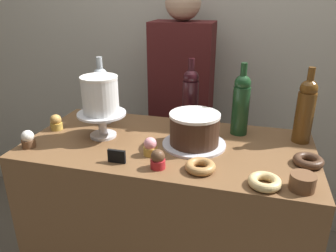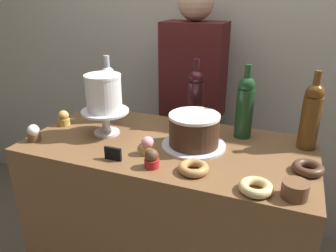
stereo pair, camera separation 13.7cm
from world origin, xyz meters
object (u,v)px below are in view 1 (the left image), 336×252
at_px(cupcake_caramel, 56,123).
at_px(price_sign_chalkboard, 117,156).
at_px(wine_bottle_amber, 305,110).
at_px(donut_chocolate, 308,161).
at_px(chocolate_round_cake, 194,128).
at_px(cupcake_strawberry, 150,147).
at_px(cookie_stack, 302,182).
at_px(cupcake_vanilla, 28,139).
at_px(cake_stand_pedestal, 102,120).
at_px(white_layer_cake, 100,95).
at_px(wine_bottle_green, 241,103).
at_px(cupcake_chocolate, 158,159).
at_px(wine_bottle_clear, 102,95).
at_px(donut_maple, 200,166).
at_px(wine_bottle_dark_red, 190,97).
at_px(barista_figure, 181,115).
at_px(donut_glazed, 265,182).

height_order(cupcake_caramel, price_sign_chalkboard, cupcake_caramel).
xyz_separation_m(wine_bottle_amber, donut_chocolate, (0.01, -0.21, -0.13)).
xyz_separation_m(chocolate_round_cake, cupcake_strawberry, (-0.15, -0.13, -0.04)).
bearing_deg(cookie_stack, wine_bottle_amber, 85.22).
bearing_deg(wine_bottle_amber, cupcake_vanilla, -161.99).
bearing_deg(cake_stand_pedestal, wine_bottle_amber, 11.76).
bearing_deg(white_layer_cake, cupcake_vanilla, -144.29).
xyz_separation_m(white_layer_cake, wine_bottle_green, (0.59, 0.20, -0.05)).
height_order(wine_bottle_green, cupcake_chocolate, wine_bottle_green).
xyz_separation_m(wine_bottle_clear, wine_bottle_amber, (0.92, 0.02, 0.00)).
xyz_separation_m(white_layer_cake, donut_maple, (0.47, -0.19, -0.18)).
height_order(white_layer_cake, cupcake_chocolate, white_layer_cake).
height_order(wine_bottle_dark_red, cupcake_strawberry, wine_bottle_dark_red).
relative_size(cupcake_chocolate, donut_chocolate, 0.66).
relative_size(white_layer_cake, wine_bottle_amber, 0.50).
relative_size(white_layer_cake, cupcake_chocolate, 2.18).
bearing_deg(donut_maple, donut_chocolate, 21.33).
bearing_deg(cupcake_strawberry, wine_bottle_dark_red, 76.22).
bearing_deg(donut_maple, price_sign_chalkboard, -175.74).
relative_size(wine_bottle_clear, price_sign_chalkboard, 4.65).
distance_m(wine_bottle_green, cupcake_strawberry, 0.46).
bearing_deg(donut_chocolate, price_sign_chalkboard, -166.09).
height_order(donut_chocolate, price_sign_chalkboard, price_sign_chalkboard).
height_order(wine_bottle_amber, barista_figure, barista_figure).
relative_size(white_layer_cake, price_sign_chalkboard, 2.31).
xyz_separation_m(cupcake_strawberry, barista_figure, (-0.05, 0.76, -0.14)).
bearing_deg(donut_chocolate, wine_bottle_amber, 91.96).
height_order(cupcake_caramel, donut_maple, cupcake_caramel).
xyz_separation_m(white_layer_cake, cupcake_strawberry, (0.26, -0.12, -0.16)).
distance_m(cupcake_chocolate, cookie_stack, 0.50).
xyz_separation_m(donut_glazed, cookie_stack, (0.12, 0.01, 0.01)).
bearing_deg(white_layer_cake, cupcake_chocolate, -33.16).
distance_m(cupcake_chocolate, donut_maple, 0.16).
bearing_deg(price_sign_chalkboard, barista_figure, 86.34).
bearing_deg(cookie_stack, donut_maple, 174.21).
xyz_separation_m(chocolate_round_cake, cookie_stack, (0.41, -0.24, -0.05)).
bearing_deg(donut_chocolate, donut_maple, -158.67).
bearing_deg(cupcake_chocolate, wine_bottle_dark_red, 86.47).
xyz_separation_m(wine_bottle_amber, barista_figure, (-0.64, 0.47, -0.25)).
bearing_deg(wine_bottle_amber, cake_stand_pedestal, -168.24).
height_order(chocolate_round_cake, wine_bottle_dark_red, wine_bottle_dark_red).
bearing_deg(donut_glazed, wine_bottle_clear, 153.15).
xyz_separation_m(wine_bottle_green, donut_maple, (-0.11, -0.38, -0.13)).
xyz_separation_m(cupcake_vanilla, donut_chocolate, (1.11, 0.14, -0.02)).
bearing_deg(chocolate_round_cake, donut_chocolate, -6.95).
xyz_separation_m(wine_bottle_green, cupcake_strawberry, (-0.32, -0.31, -0.11)).
height_order(cake_stand_pedestal, barista_figure, barista_figure).
bearing_deg(wine_bottle_green, cupcake_caramel, -167.84).
height_order(white_layer_cake, wine_bottle_amber, wine_bottle_amber).
distance_m(white_layer_cake, wine_bottle_amber, 0.87).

